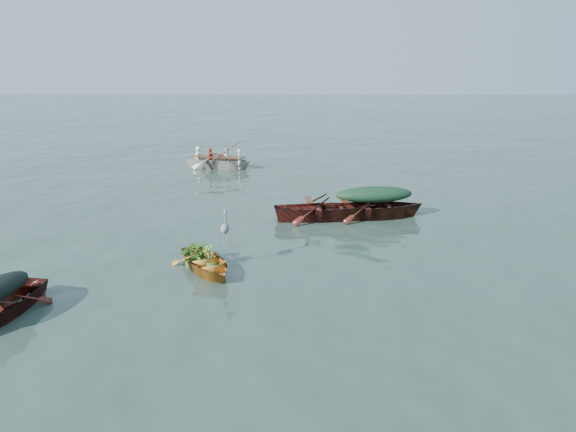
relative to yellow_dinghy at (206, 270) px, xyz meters
name	(u,v)px	position (x,y,z in m)	size (l,w,h in m)	color
ground	(256,281)	(1.27, -0.62, 0.00)	(140.00, 140.00, 0.00)	#33473D
yellow_dinghy	(206,270)	(0.00, 0.00, 0.00)	(1.25, 2.89, 0.76)	orange
green_tarp_boat	(373,218)	(4.66, 4.78, 0.00)	(1.41, 4.54, 1.07)	#4B2011
open_wooden_boat	(326,220)	(3.11, 4.55, 0.00)	(1.42, 4.57, 1.08)	#5A1E16
rowed_boat	(219,168)	(-1.52, 13.13, 0.00)	(1.32, 4.41, 1.06)	white
green_tarp_cover	(374,194)	(4.66, 4.78, 0.79)	(0.78, 2.50, 0.52)	#173821
thwart_benches	(326,203)	(3.11, 4.55, 0.56)	(0.85, 2.29, 0.04)	#4B2011
heron	(225,234)	(0.45, 0.32, 0.84)	(0.28, 0.40, 0.92)	gray
dinghy_weeds	(198,238)	(-0.26, 0.49, 0.68)	(0.70, 0.90, 0.60)	#39701D
rowers	(219,149)	(-1.52, 13.13, 0.91)	(1.19, 3.08, 0.76)	silver
oars	(219,157)	(-1.52, 13.13, 0.56)	(2.60, 0.60, 0.06)	brown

